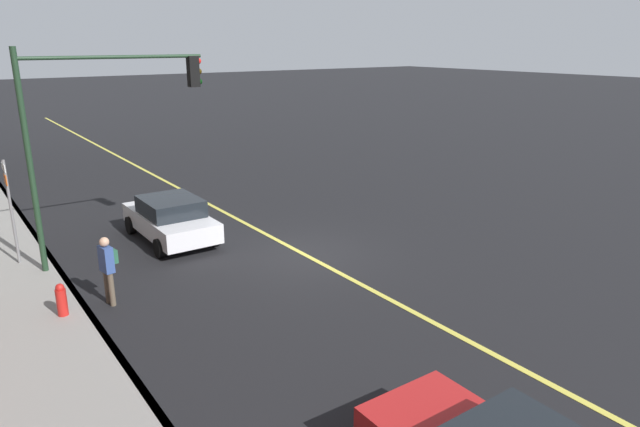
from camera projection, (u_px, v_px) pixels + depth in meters
name	position (u px, v px, depth m)	size (l,w,h in m)	color
ground	(303.00, 254.00, 17.57)	(200.00, 200.00, 0.00)	black
sidewalk_slab	(15.00, 322.00, 13.15)	(80.00, 3.15, 0.15)	gray
curb_edge	(83.00, 306.00, 13.97)	(80.00, 0.16, 0.15)	slate
lane_stripe_center	(303.00, 254.00, 17.57)	(80.00, 0.16, 0.01)	#D8CC4C
car_white	(170.00, 218.00, 18.62)	(4.20, 2.00, 1.45)	silver
pedestrian_with_backpack	(108.00, 265.00, 13.95)	(0.45, 0.41, 1.76)	brown
traffic_light_mast	(99.00, 117.00, 15.78)	(0.28, 5.09, 6.17)	#1E3823
street_sign_post	(10.00, 206.00, 15.97)	(0.60, 0.08, 3.17)	slate
fire_hydrant	(62.00, 303.00, 13.24)	(0.24, 0.24, 0.94)	red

